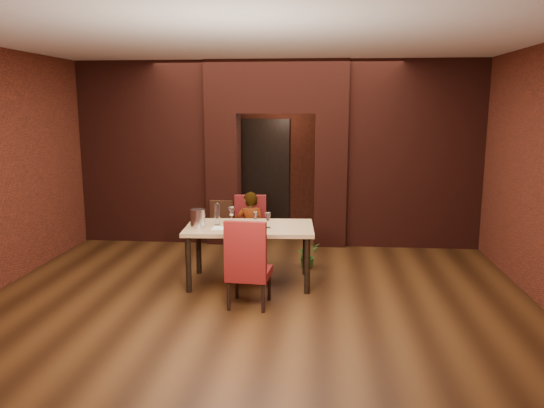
{
  "coord_description": "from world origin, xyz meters",
  "views": [
    {
      "loc": [
        0.78,
        -7.27,
        2.43
      ],
      "look_at": [
        0.1,
        0.0,
        1.07
      ],
      "focal_mm": 35.0,
      "sensor_mm": 36.0,
      "label": 1
    }
  ],
  "objects": [
    {
      "name": "wall_right",
      "position": [
        3.5,
        0.0,
        1.6
      ],
      "size": [
        0.04,
        8.0,
        3.2
      ],
      "primitive_type": "cube",
      "color": "maroon",
      "rests_on": "ground"
    },
    {
      "name": "wall_back",
      "position": [
        0.0,
        4.0,
        1.6
      ],
      "size": [
        7.0,
        0.04,
        3.2
      ],
      "primitive_type": "cube",
      "color": "maroon",
      "rests_on": "ground"
    },
    {
      "name": "chair_far",
      "position": [
        -0.28,
        0.52,
        0.54
      ],
      "size": [
        0.52,
        0.52,
        1.07
      ],
      "primitive_type": "cube",
      "rotation": [
        0.0,
        0.0,
        0.08
      ],
      "color": "maroon",
      "rests_on": "ground"
    },
    {
      "name": "person_seated",
      "position": [
        -0.26,
        0.41,
        0.59
      ],
      "size": [
        0.44,
        0.3,
        1.18
      ],
      "primitive_type": "imported",
      "rotation": [
        0.0,
        0.0,
        3.18
      ],
      "color": "beige",
      "rests_on": "ground"
    },
    {
      "name": "chair_near",
      "position": [
        -0.07,
        -1.1,
        0.55
      ],
      "size": [
        0.54,
        0.54,
        1.1
      ],
      "primitive_type": "cube",
      "rotation": [
        0.0,
        0.0,
        3.06
      ],
      "color": "maroon",
      "rests_on": "ground"
    },
    {
      "name": "pillar_left",
      "position": [
        -0.95,
        2.0,
        1.15
      ],
      "size": [
        0.55,
        0.55,
        2.3
      ],
      "primitive_type": "cube",
      "color": "maroon",
      "rests_on": "ground"
    },
    {
      "name": "potted_plant",
      "position": [
        0.6,
        0.54,
        0.19
      ],
      "size": [
        0.44,
        0.44,
        0.37
      ],
      "primitive_type": "imported",
      "rotation": [
        0.0,
        0.0,
        0.82
      ],
      "color": "#2D6A23",
      "rests_on": "ground"
    },
    {
      "name": "pillar_right",
      "position": [
        0.95,
        2.0,
        1.15
      ],
      "size": [
        0.55,
        0.55,
        2.3
      ],
      "primitive_type": "cube",
      "color": "maroon",
      "rests_on": "ground"
    },
    {
      "name": "wine_bucket",
      "position": [
        -0.86,
        -0.4,
        0.94
      ],
      "size": [
        0.2,
        0.2,
        0.25
      ],
      "primitive_type": "cylinder",
      "color": "silver",
      "rests_on": "dining_table"
    },
    {
      "name": "water_bottle",
      "position": [
        -0.63,
        -0.23,
        0.97
      ],
      "size": [
        0.07,
        0.07,
        0.32
      ],
      "primitive_type": "cylinder",
      "color": "white",
      "rests_on": "dining_table"
    },
    {
      "name": "wall_left",
      "position": [
        -3.5,
        0.0,
        1.6
      ],
      "size": [
        0.04,
        8.0,
        3.2
      ],
      "primitive_type": "cube",
      "color": "maroon",
      "rests_on": "ground"
    },
    {
      "name": "dining_table",
      "position": [
        -0.18,
        -0.27,
        0.41
      ],
      "size": [
        1.79,
        1.08,
        0.81
      ],
      "primitive_type": "cube",
      "rotation": [
        0.0,
        0.0,
        0.06
      ],
      "color": "tan",
      "rests_on": "ground"
    },
    {
      "name": "lintel",
      "position": [
        0.0,
        2.0,
        2.75
      ],
      "size": [
        2.45,
        0.55,
        0.9
      ],
      "primitive_type": "cube",
      "color": "maroon",
      "rests_on": "ground"
    },
    {
      "name": "tasting_sheet",
      "position": [
        -0.51,
        -0.44,
        0.81
      ],
      "size": [
        0.3,
        0.23,
        0.0
      ],
      "primitive_type": "cube",
      "rotation": [
        0.0,
        0.0,
        -0.03
      ],
      "color": "white",
      "rests_on": "dining_table"
    },
    {
      "name": "wine_glass_c",
      "position": [
        0.08,
        -0.35,
        0.92
      ],
      "size": [
        0.08,
        0.08,
        0.21
      ],
      "primitive_type": null,
      "color": "white",
      "rests_on": "dining_table"
    },
    {
      "name": "wing_wall_right",
      "position": [
        2.36,
        2.0,
        1.6
      ],
      "size": [
        2.28,
        0.35,
        3.2
      ],
      "primitive_type": "cube",
      "color": "maroon",
      "rests_on": "ground"
    },
    {
      "name": "rear_door",
      "position": [
        -0.4,
        3.94,
        1.05
      ],
      "size": [
        0.9,
        0.08,
        2.1
      ],
      "primitive_type": "cube",
      "color": "black",
      "rests_on": "ground"
    },
    {
      "name": "wall_front",
      "position": [
        0.0,
        -4.0,
        1.6
      ],
      "size": [
        7.0,
        0.04,
        3.2
      ],
      "primitive_type": "cube",
      "color": "maroon",
      "rests_on": "ground"
    },
    {
      "name": "floor",
      "position": [
        0.0,
        0.0,
        0.0
      ],
      "size": [
        8.0,
        8.0,
        0.0
      ],
      "primitive_type": "plane",
      "color": "#422510",
      "rests_on": "ground"
    },
    {
      "name": "ceiling",
      "position": [
        0.0,
        0.0,
        3.2
      ],
      "size": [
        7.0,
        8.0,
        0.04
      ],
      "primitive_type": "cube",
      "color": "silver",
      "rests_on": "ground"
    },
    {
      "name": "rear_door_frame",
      "position": [
        -0.4,
        3.9,
        1.05
      ],
      "size": [
        1.02,
        0.04,
        2.22
      ],
      "primitive_type": "cube",
      "color": "black",
      "rests_on": "ground"
    },
    {
      "name": "vent_panel",
      "position": [
        -0.95,
        1.71,
        0.55
      ],
      "size": [
        0.4,
        0.03,
        0.5
      ],
      "primitive_type": "cube",
      "color": "#A1542E",
      "rests_on": "ground"
    },
    {
      "name": "wing_wall_left",
      "position": [
        -2.36,
        2.0,
        1.6
      ],
      "size": [
        2.28,
        0.35,
        3.2
      ],
      "primitive_type": "cube",
      "color": "maroon",
      "rests_on": "ground"
    },
    {
      "name": "wine_glass_b",
      "position": [
        -0.1,
        -0.22,
        0.91
      ],
      "size": [
        0.08,
        0.08,
        0.19
      ],
      "primitive_type": null,
      "color": "white",
      "rests_on": "dining_table"
    },
    {
      "name": "wine_glass_a",
      "position": [
        -0.45,
        -0.12,
        0.93
      ],
      "size": [
        0.09,
        0.09,
        0.23
      ],
      "primitive_type": null,
      "color": "white",
      "rests_on": "dining_table"
    }
  ]
}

